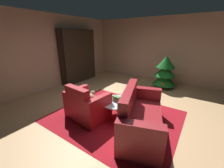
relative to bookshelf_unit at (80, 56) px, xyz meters
name	(u,v)px	position (x,y,z in m)	size (l,w,h in m)	color
ground_plane	(123,108)	(2.89, -1.25, -1.08)	(7.67, 7.67, 0.00)	tan
wall_back	(161,50)	(2.89, 1.97, 0.27)	(6.33, 0.06, 2.69)	tan
wall_left	(50,52)	(-0.25, -1.25, 0.27)	(0.06, 6.51, 2.69)	tan
area_rug	(115,116)	(2.94, -1.74, -1.08)	(2.96, 2.51, 0.01)	maroon
bookshelf_unit	(80,56)	(0.00, 0.00, 0.00)	(0.36, 1.71, 2.18)	black
armchair_red	(87,106)	(2.39, -2.15, -0.77)	(1.04, 0.81, 0.86)	maroon
couch_red	(140,117)	(3.66, -1.89, -0.76)	(1.26, 1.89, 0.93)	maroon
coffee_table	(116,102)	(2.95, -1.70, -0.71)	(0.80, 0.80, 0.40)	black
book_stack_on_table	(117,99)	(2.94, -1.67, -0.61)	(0.21, 0.18, 0.12)	gray
bottle_on_table	(125,99)	(3.16, -1.64, -0.58)	(0.08, 0.08, 0.24)	#13562C
decorated_tree	(165,72)	(3.38, 1.06, -0.45)	(0.85, 0.85, 1.23)	brown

